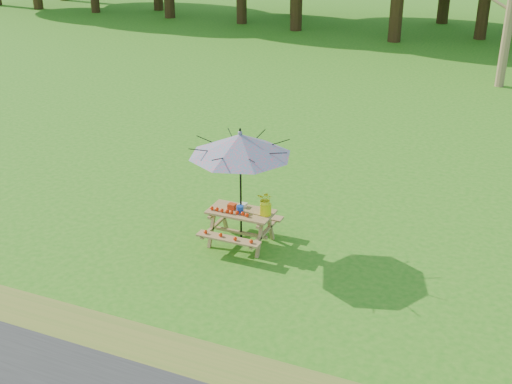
% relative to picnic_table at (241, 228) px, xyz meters
% --- Properties ---
extents(ground, '(120.00, 120.00, 0.00)m').
position_rel_picnic_table_xyz_m(ground, '(-4.55, -0.71, -0.33)').
color(ground, '#277516').
rests_on(ground, ground).
extents(picnic_table, '(1.20, 1.32, 0.67)m').
position_rel_picnic_table_xyz_m(picnic_table, '(0.00, 0.00, 0.00)').
color(picnic_table, '#9A7545').
rests_on(picnic_table, ground).
extents(patio_umbrella, '(2.03, 2.03, 2.25)m').
position_rel_picnic_table_xyz_m(patio_umbrella, '(0.00, 0.00, 1.62)').
color(patio_umbrella, black).
rests_on(patio_umbrella, ground).
extents(produce_bins, '(0.34, 0.38, 0.13)m').
position_rel_picnic_table_xyz_m(produce_bins, '(-0.06, 0.02, 0.40)').
color(produce_bins, red).
rests_on(produce_bins, picnic_table).
extents(tomatoes_row, '(0.77, 0.13, 0.07)m').
position_rel_picnic_table_xyz_m(tomatoes_row, '(-0.15, -0.18, 0.38)').
color(tomatoes_row, red).
rests_on(tomatoes_row, picnic_table).
extents(flower_bucket, '(0.28, 0.24, 0.46)m').
position_rel_picnic_table_xyz_m(flower_bucket, '(0.47, 0.04, 0.59)').
color(flower_bucket, yellow).
rests_on(flower_bucket, picnic_table).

